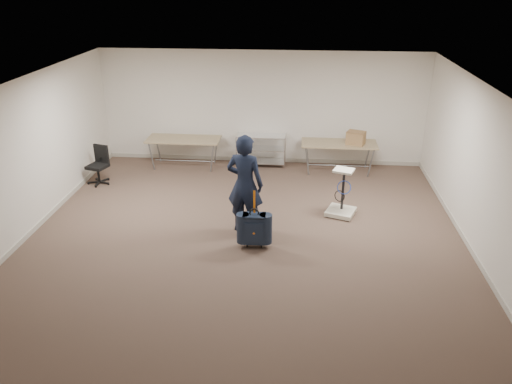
# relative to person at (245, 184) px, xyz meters

# --- Properties ---
(ground) EXTENTS (9.00, 9.00, 0.00)m
(ground) POSITION_rel_person_xyz_m (0.03, -0.73, -0.94)
(ground) COLOR #4E3A2F
(ground) RESTS_ON ground
(room_shell) EXTENTS (8.00, 9.00, 9.00)m
(room_shell) POSITION_rel_person_xyz_m (0.03, 0.65, -0.89)
(room_shell) COLOR silver
(room_shell) RESTS_ON ground
(folding_table_left) EXTENTS (1.80, 0.75, 0.73)m
(folding_table_left) POSITION_rel_person_xyz_m (-1.87, 3.22, -0.27)
(folding_table_left) COLOR #8D7856
(folding_table_left) RESTS_ON ground
(folding_table_right) EXTENTS (1.80, 0.75, 0.73)m
(folding_table_right) POSITION_rel_person_xyz_m (1.93, 3.22, -0.27)
(folding_table_right) COLOR #8D7856
(folding_table_right) RESTS_ON ground
(wire_shelf) EXTENTS (1.22, 0.47, 0.80)m
(wire_shelf) POSITION_rel_person_xyz_m (0.03, 3.47, -0.50)
(wire_shelf) COLOR white
(wire_shelf) RESTS_ON ground
(person) EXTENTS (0.77, 0.59, 1.89)m
(person) POSITION_rel_person_xyz_m (0.00, 0.00, 0.00)
(person) COLOR black
(person) RESTS_ON ground
(suitcase) EXTENTS (0.41, 0.24, 1.09)m
(suitcase) POSITION_rel_person_xyz_m (0.23, -0.63, -0.57)
(suitcase) COLOR #161A31
(suitcase) RESTS_ON ground
(office_chair) EXTENTS (0.53, 0.53, 0.88)m
(office_chair) POSITION_rel_person_xyz_m (-3.60, 2.00, -0.68)
(office_chair) COLOR black
(office_chair) RESTS_ON ground
(equipment_cart) EXTENTS (0.68, 0.68, 0.98)m
(equipment_cart) POSITION_rel_person_xyz_m (1.85, 0.82, -0.69)
(equipment_cart) COLOR beige
(equipment_cart) RESTS_ON ground
(cardboard_box) EXTENTS (0.50, 0.44, 0.31)m
(cardboard_box) POSITION_rel_person_xyz_m (2.30, 3.17, -0.06)
(cardboard_box) COLOR #A3764C
(cardboard_box) RESTS_ON folding_table_right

